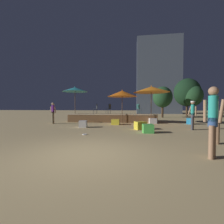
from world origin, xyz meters
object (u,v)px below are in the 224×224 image
cube_seat_2 (140,125)px  bistro_chair_0 (96,108)px  person_1 (215,117)px  background_tree_0 (187,92)px  person_2 (213,118)px  patio_umbrella_1 (75,90)px  cube_seat_0 (153,121)px  bistro_chair_2 (109,108)px  bistro_chair_1 (139,108)px  cube_seat_3 (83,124)px  cube_seat_1 (116,122)px  frisbee_disc (85,134)px  cube_seat_5 (148,128)px  cube_seat_4 (190,121)px  person_0 (53,112)px  background_tree_2 (193,96)px  patio_umbrella_0 (122,94)px  person_3 (193,114)px  background_tree_1 (163,97)px  patio_umbrella_2 (151,90)px

cube_seat_2 → bistro_chair_0: size_ratio=0.86×
person_1 → background_tree_0: bearing=-92.9°
person_2 → bistro_chair_0: person_2 is taller
patio_umbrella_1 → bistro_chair_0: size_ratio=3.59×
cube_seat_0 → bistro_chair_2: bearing=169.1°
bistro_chair_1 → bistro_chair_0: bearing=49.4°
patio_umbrella_1 → cube_seat_2: bearing=-33.5°
person_2 → cube_seat_3: bearing=-96.2°
cube_seat_1 → frisbee_disc: 4.63m
cube_seat_1 → cube_seat_5: bearing=-59.1°
cube_seat_4 → bistro_chair_0: (-8.04, 1.41, 1.06)m
bistro_chair_0 → person_0: bearing=-78.7°
cube_seat_3 → bistro_chair_2: 4.21m
cube_seat_3 → frisbee_disc: 2.74m
person_0 → person_2: person_2 is taller
cube_seat_2 → background_tree_2: 15.76m
patio_umbrella_1 → cube_seat_1: bearing=-19.5°
patio_umbrella_0 → background_tree_0: size_ratio=0.51×
patio_umbrella_0 → bistro_chair_2: 1.91m
cube_seat_0 → cube_seat_3: 5.88m
bistro_chair_1 → background_tree_2: (7.89, 7.89, 1.70)m
cube_seat_2 → person_0: (-6.96, 2.33, 0.71)m
patio_umbrella_1 → frisbee_disc: 7.13m
person_3 → cube_seat_2: bearing=-52.8°
person_0 → frisbee_disc: (4.15, -4.50, -0.93)m
cube_seat_3 → person_1: person_1 is taller
background_tree_2 → cube_seat_1: bearing=-131.8°
person_0 → patio_umbrella_0: bearing=-90.6°
cube_seat_3 → cube_seat_0: bearing=32.5°
bistro_chair_2 → cube_seat_2: bearing=55.2°
cube_seat_5 → background_tree_1: bearing=75.7°
person_0 → person_3: (10.06, -2.10, 0.03)m
bistro_chair_0 → frisbee_disc: bearing=-18.5°
patio_umbrella_0 → person_2: bearing=-70.9°
patio_umbrella_0 → cube_seat_2: (1.33, -3.50, -2.26)m
person_3 → cube_seat_5: bearing=-29.8°
patio_umbrella_2 → background_tree_1: size_ratio=0.78×
bistro_chair_2 → background_tree_2: bearing=154.4°
cube_seat_0 → patio_umbrella_0: bearing=-178.7°
cube_seat_4 → cube_seat_5: cube_seat_4 is taller
patio_umbrella_2 → cube_seat_4: patio_umbrella_2 is taller
cube_seat_0 → cube_seat_3: (-4.96, -3.16, 0.01)m
cube_seat_4 → person_1: (-1.59, -6.70, 0.75)m
person_0 → background_tree_1: (10.44, 8.78, 1.74)m
cube_seat_0 → background_tree_1: size_ratio=0.16×
cube_seat_2 → frisbee_disc: (-2.81, -2.17, -0.22)m
patio_umbrella_0 → cube_seat_1: size_ratio=4.62×
cube_seat_2 → cube_seat_3: 3.77m
patio_umbrella_0 → person_3: size_ratio=1.64×
bistro_chair_2 → bistro_chair_0: bearing=-85.7°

